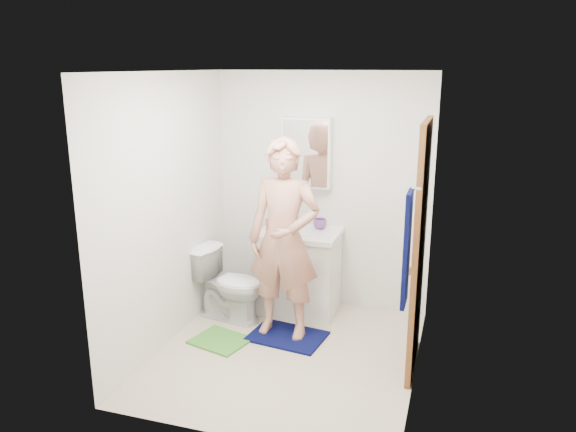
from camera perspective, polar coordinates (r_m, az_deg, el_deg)
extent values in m
cube|color=beige|center=(5.07, -0.14, -13.91)|extent=(2.20, 2.40, 0.02)
cube|color=white|center=(4.43, -0.16, 14.61)|extent=(2.20, 2.40, 0.02)
cube|color=silver|center=(5.74, 3.51, 2.51)|extent=(2.20, 0.02, 2.40)
cube|color=silver|center=(3.53, -6.13, -5.70)|extent=(2.20, 0.02, 2.40)
cube|color=silver|center=(5.04, -12.27, 0.42)|extent=(0.02, 2.40, 2.40)
cube|color=silver|center=(4.41, 13.73, -1.77)|extent=(0.02, 2.40, 2.40)
cube|color=white|center=(5.73, 1.20, -5.84)|extent=(0.75, 0.55, 0.80)
cube|color=white|center=(5.59, 1.22, -1.77)|extent=(0.79, 0.59, 0.05)
cylinder|color=white|center=(5.59, 1.22, -1.62)|extent=(0.40, 0.40, 0.03)
cylinder|color=silver|center=(5.73, 1.73, -0.46)|extent=(0.03, 0.03, 0.12)
cube|color=white|center=(5.63, 1.91, 6.44)|extent=(0.50, 0.12, 0.70)
cube|color=white|center=(5.57, 1.74, 6.35)|extent=(0.46, 0.01, 0.66)
cube|color=brown|center=(4.61, 13.18, -3.29)|extent=(0.05, 0.80, 2.05)
sphere|color=gold|center=(4.33, 12.24, -5.47)|extent=(0.07, 0.07, 0.07)
cube|color=#060B3E|center=(3.86, 11.98, -3.32)|extent=(0.03, 0.24, 0.80)
cylinder|color=silver|center=(3.75, 12.94, 2.74)|extent=(0.06, 0.02, 0.02)
imported|color=white|center=(5.59, -5.89, -6.89)|extent=(0.76, 0.51, 0.72)
cube|color=#060B3E|center=(5.33, -0.08, -12.11)|extent=(0.73, 0.57, 0.02)
cube|color=#4B9D34|center=(5.29, -6.88, -12.44)|extent=(0.58, 0.52, 0.02)
imported|color=#B75566|center=(5.58, -1.69, -0.58)|extent=(0.10, 0.10, 0.18)
imported|color=#744597|center=(5.65, 3.27, -0.81)|extent=(0.15, 0.15, 0.10)
imported|color=tan|center=(5.03, -0.41, -2.41)|extent=(0.68, 0.45, 1.83)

